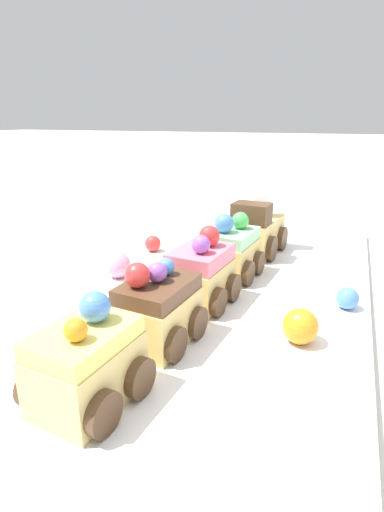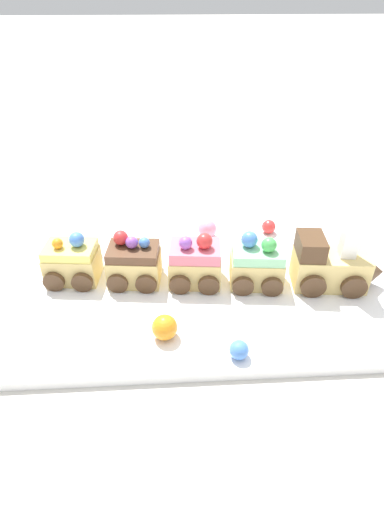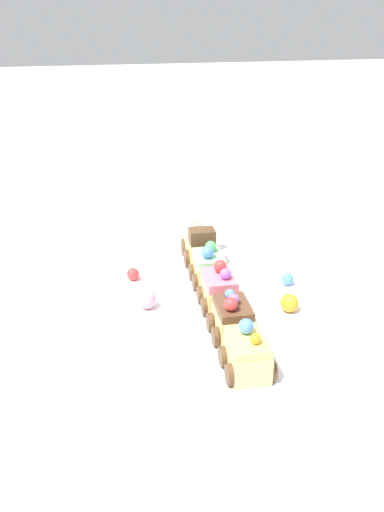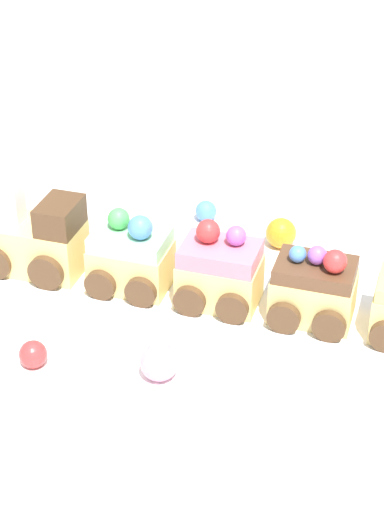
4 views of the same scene
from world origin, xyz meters
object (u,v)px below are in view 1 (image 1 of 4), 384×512
Objects in this scene: cake_train_locomotive at (259,229)px; gumball_pink at (119,265)px; gumball_blue at (347,298)px; gumball_red at (153,244)px; cake_car_chocolate at (156,310)px; gumball_orange at (300,326)px; cake_car_strawberry at (201,275)px; cake_car_mint at (231,252)px; cake_car_lemon at (87,365)px.

gumball_pink is (-0.16, 0.13, -0.02)m from cake_train_locomotive.
gumball_pink is (-0.01, 0.25, 0.00)m from gumball_blue.
gumball_pink reaches higher than gumball_red.
cake_car_chocolate reaches higher than gumball_orange.
cake_car_strawberry reaches higher than gumball_red.
cake_car_mint is 2.56× the size of gumball_orange.
cake_car_strawberry is at bearing 105.92° from gumball_blue.
cake_car_mint is at bearing -109.96° from gumball_red.
cake_car_lemon is 0.22m from gumball_pink.
gumball_orange is at bearing -127.30° from gumball_red.
gumball_orange and gumball_pink have the same top height.
cake_train_locomotive is at bearing 0.09° from cake_car_strawberry.
gumball_pink is (0.07, 0.22, 0.00)m from gumball_orange.
gumball_orange is (0.13, -0.12, -0.01)m from cake_car_lemon.
cake_car_lemon is (-0.25, 0.02, -0.00)m from cake_car_mint.
cake_car_mint is 1.04× the size of cake_car_chocolate.
gumball_pink reaches higher than gumball_blue.
gumball_blue is at bearing -134.93° from cake_train_locomotive.
cake_car_mint is at bearing 37.82° from gumball_orange.
gumball_blue is at bearing -23.25° from gumball_orange.
cake_train_locomotive is 0.19m from gumball_blue.
cake_car_lemon is 3.37× the size of gumball_blue.
cake_car_chocolate is (-0.16, 0.02, -0.00)m from cake_car_mint.
cake_car_strawberry is at bearing -103.67° from gumball_pink.
cake_train_locomotive is 0.21m from gumball_pink.
cake_train_locomotive is at bearing 20.77° from gumball_orange.
gumball_orange is 0.99× the size of gumball_pink.
cake_train_locomotive is 0.24m from gumball_orange.
cake_train_locomotive is 0.35m from cake_car_lemon.
gumball_red is 0.28m from gumball_orange.
cake_car_chocolate is 1.00× the size of cake_car_lemon.
cake_car_lemon is 2.44× the size of gumball_pink.
gumball_red is at bearing 75.45° from cake_car_mint.
cake_car_chocolate and cake_car_lemon have the same top height.
cake_car_chocolate is 2.44× the size of gumball_pink.
cake_car_mint is 0.98× the size of cake_car_strawberry.
cake_car_mint is (-0.10, 0.01, -0.00)m from cake_train_locomotive.
gumball_pink is (-0.05, 0.12, -0.01)m from cake_car_mint.
cake_car_strawberry is 0.17m from cake_car_lemon.
cake_car_mint is at bearing 179.96° from cake_train_locomotive.
cake_train_locomotive is 4.23× the size of gumball_orange.
gumball_blue is at bearing -44.78° from cake_car_chocolate.
gumball_blue is (0.21, -0.15, -0.02)m from cake_car_lemon.
gumball_red is at bearing 33.25° from cake_car_chocolate.
cake_train_locomotive reaches higher than gumball_orange.
cake_train_locomotive is 4.20× the size of gumball_pink.
gumball_red is (0.21, 0.11, -0.02)m from cake_car_chocolate.
gumball_orange is at bearing -107.74° from gumball_pink.
gumball_pink is (-0.10, -0.01, 0.00)m from gumball_red.
gumball_pink is at bearing -176.24° from gumball_red.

